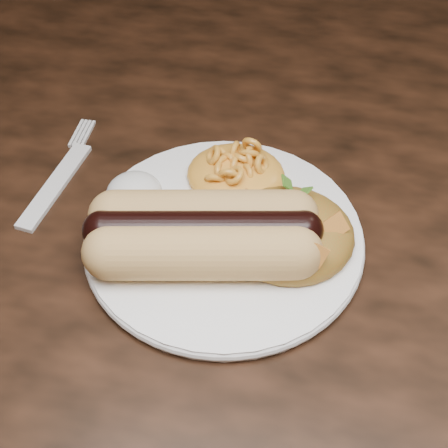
# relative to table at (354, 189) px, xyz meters

# --- Properties ---
(table) EXTENTS (1.60, 0.90, 0.75)m
(table) POSITION_rel_table_xyz_m (0.00, 0.00, 0.00)
(table) COLOR #3B2012
(table) RESTS_ON floor
(plate) EXTENTS (0.21, 0.21, 0.01)m
(plate) POSITION_rel_table_xyz_m (-0.10, -0.17, 0.10)
(plate) COLOR white
(plate) RESTS_ON table
(hotdog) EXTENTS (0.14, 0.09, 0.04)m
(hotdog) POSITION_rel_table_xyz_m (-0.11, -0.19, 0.12)
(hotdog) COLOR tan
(hotdog) RESTS_ON plate
(mac_and_cheese) EXTENTS (0.10, 0.09, 0.03)m
(mac_and_cheese) POSITION_rel_table_xyz_m (-0.10, -0.11, 0.12)
(mac_and_cheese) COLOR orange
(mac_and_cheese) RESTS_ON plate
(sour_cream) EXTENTS (0.06, 0.06, 0.03)m
(sour_cream) POSITION_rel_table_xyz_m (-0.17, -0.15, 0.12)
(sour_cream) COLOR white
(sour_cream) RESTS_ON plate
(taco_salad) EXTENTS (0.10, 0.09, 0.04)m
(taco_salad) POSITION_rel_table_xyz_m (-0.05, -0.17, 0.12)
(taco_salad) COLOR #B53710
(taco_salad) RESTS_ON plate
(fork) EXTENTS (0.04, 0.15, 0.00)m
(fork) POSITION_rel_table_xyz_m (-0.24, -0.14, 0.09)
(fork) COLOR silver
(fork) RESTS_ON table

